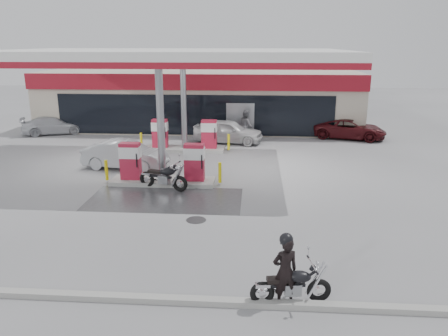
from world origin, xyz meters
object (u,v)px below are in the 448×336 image
Objects in this scene: parked_motorcycle at (164,178)px; hatchback_silver at (125,155)px; pump_island_far at (185,138)px; attendant at (246,126)px; pump_island_near at (163,168)px; biker_main at (285,271)px; parked_car_left at (54,125)px; sedan_white at (228,131)px; main_motorcycle at (292,286)px; parked_car_right at (350,129)px.

hatchback_silver is (-2.52, 3.01, 0.16)m from parked_motorcycle.
attendant is at bearing 39.39° from pump_island_far.
pump_island_near reaches higher than biker_main.
hatchback_silver is at bearing -161.23° from parked_car_left.
biker_main is 0.40× the size of sedan_white.
hatchback_silver is at bearing 136.20° from pump_island_near.
main_motorcycle is at bearing -71.57° from pump_island_far.
pump_island_near is 13.79m from parked_car_left.
main_motorcycle is 1.15× the size of biker_main.
hatchback_silver is 10.62m from parked_car_left.
pump_island_near and pump_island_far have the same top height.
pump_island_far is 4.42m from attendant.
attendant is at bearing 68.82° from pump_island_near.
pump_island_far is at bearing 109.99° from parked_motorcycle.
parked_motorcycle is (0.22, -0.81, -0.20)m from pump_island_near.
parked_motorcycle is at bearing -74.63° from pump_island_near.
biker_main is 0.38× the size of parked_car_right.
parked_car_right is (10.00, 10.00, -0.09)m from pump_island_near.
parked_car_left is at bearing 90.22° from sedan_white.
parked_car_right is (19.50, 0.00, 0.03)m from parked_car_left.
parked_car_right reaches higher than main_motorcycle.
main_motorcycle is at bearing -166.44° from parked_car_left.
pump_island_far is 1.27× the size of parked_car_left.
pump_island_far is at bearing 99.37° from main_motorcycle.
biker_main reaches higher than sedan_white.
parked_motorcycle is at bearing 152.97° from parked_car_right.
biker_main is (-0.19, -0.03, 0.40)m from main_motorcycle.
pump_island_far is (0.00, 6.00, 0.00)m from pump_island_near.
attendant is 6.71m from parked_car_right.
pump_island_near is 9.44m from attendant.
biker_main is at bearing 179.48° from parked_car_right.
sedan_white reaches higher than main_motorcycle.
main_motorcycle is 17.66m from attendant.
sedan_white is 0.94× the size of parked_car_right.
parked_car_right is (12.29, 7.80, -0.06)m from hatchback_silver.
biker_main is 23.60m from parked_car_left.
parked_motorcycle is 9.25m from sedan_white.
attendant is at bearing 115.42° from parked_car_right.
parked_car_left is at bearing 105.10° from parked_car_right.
hatchback_silver reaches higher than parked_motorcycle.
biker_main is at bearing -163.04° from sedan_white.
pump_island_far is 4.44m from hatchback_silver.
biker_main is at bearing -61.76° from pump_island_near.
parked_motorcycle is at bearing -88.12° from pump_island_far.
main_motorcycle is 0.88× the size of parked_motorcycle.
parked_car_right is (9.78, 10.81, 0.11)m from parked_motorcycle.
main_motorcycle is (4.93, -14.79, -0.27)m from pump_island_far.
pump_island_near reaches higher than parked_motorcycle.
sedan_white is (-2.42, 17.02, -0.13)m from biker_main.
sedan_white is at bearing -29.04° from hatchback_silver.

